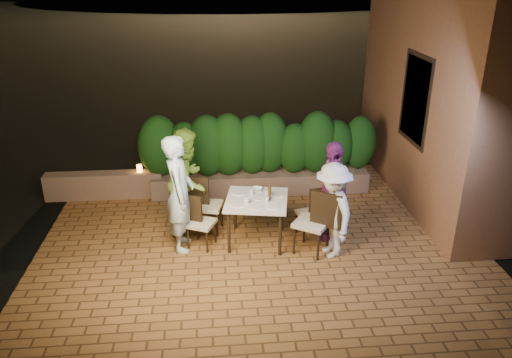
{
  "coord_description": "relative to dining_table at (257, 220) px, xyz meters",
  "views": [
    {
      "loc": [
        -0.68,
        -6.63,
        4.12
      ],
      "look_at": [
        -0.05,
        0.49,
        1.05
      ],
      "focal_mm": 35.0,
      "sensor_mm": 36.0,
      "label": 1
    }
  ],
  "objects": [
    {
      "name": "plate_nw",
      "position": [
        -0.3,
        -0.17,
        0.38
      ],
      "size": [
        0.24,
        0.24,
        0.01
      ],
      "primitive_type": "cylinder",
      "color": "white",
      "rests_on": "dining_table"
    },
    {
      "name": "ground",
      "position": [
        0.05,
        -0.39,
        -0.4
      ],
      "size": [
        400.0,
        400.0,
        0.0
      ],
      "primitive_type": "plane",
      "color": "black",
      "rests_on": "ground"
    },
    {
      "name": "beer_bottle",
      "position": [
        0.2,
        -0.02,
        0.52
      ],
      "size": [
        0.05,
        0.05,
        0.28
      ],
      "primitive_type": null,
      "color": "#4C310C",
      "rests_on": "dining_table"
    },
    {
      "name": "plate_se",
      "position": [
        0.34,
        0.13,
        0.38
      ],
      "size": [
        0.24,
        0.24,
        0.01
      ],
      "primitive_type": "cylinder",
      "color": "white",
      "rests_on": "dining_table"
    },
    {
      "name": "chair_right_front",
      "position": [
        0.81,
        -0.38,
        0.15
      ],
      "size": [
        0.67,
        0.67,
        1.04
      ],
      "primitive_type": null,
      "rotation": [
        0.0,
        0.0,
        2.56
      ],
      "color": "black",
      "rests_on": "ground"
    },
    {
      "name": "plate_centre",
      "position": [
        0.04,
        0.03,
        0.38
      ],
      "size": [
        0.21,
        0.21,
        0.01
      ],
      "primitive_type": "cylinder",
      "color": "white",
      "rests_on": "dining_table"
    },
    {
      "name": "diner_white",
      "position": [
        1.1,
        -0.5,
        0.37
      ],
      "size": [
        0.73,
        1.06,
        1.5
      ],
      "primitive_type": "imported",
      "rotation": [
        0.0,
        0.0,
        -1.37
      ],
      "color": "silver",
      "rests_on": "ground"
    },
    {
      "name": "bowl",
      "position": [
        0.04,
        0.33,
        0.4
      ],
      "size": [
        0.23,
        0.23,
        0.04
      ],
      "primitive_type": "imported",
      "rotation": [
        0.0,
        0.0,
        -0.33
      ],
      "color": "white",
      "rests_on": "dining_table"
    },
    {
      "name": "hill",
      "position": [
        2.05,
        59.61,
        -4.38
      ],
      "size": [
        52.0,
        40.0,
        22.0
      ],
      "primitive_type": "ellipsoid",
      "color": "black",
      "rests_on": "ground"
    },
    {
      "name": "building_wall",
      "position": [
        3.65,
        1.61,
        2.12
      ],
      "size": [
        1.6,
        5.0,
        5.0
      ],
      "primitive_type": "cube",
      "color": "#965D3B",
      "rests_on": "ground"
    },
    {
      "name": "diner_green",
      "position": [
        -1.08,
        0.49,
        0.51
      ],
      "size": [
        0.91,
        1.03,
        1.78
      ],
      "primitive_type": "imported",
      "rotation": [
        0.0,
        0.0,
        1.26
      ],
      "color": "#85BC3A",
      "rests_on": "ground"
    },
    {
      "name": "glass_nw",
      "position": [
        -0.17,
        -0.15,
        0.43
      ],
      "size": [
        0.07,
        0.07,
        0.12
      ],
      "primitive_type": "cylinder",
      "color": "silver",
      "rests_on": "dining_table"
    },
    {
      "name": "dining_table",
      "position": [
        0.0,
        0.0,
        0.0
      ],
      "size": [
        1.1,
        1.1,
        0.75
      ],
      "primitive_type": null,
      "rotation": [
        0.0,
        0.0,
        -0.17
      ],
      "color": "white",
      "rests_on": "ground"
    },
    {
      "name": "chair_left_front",
      "position": [
        -0.88,
        -0.08,
        0.05
      ],
      "size": [
        0.52,
        0.52,
        0.85
      ],
      "primitive_type": null,
      "rotation": [
        0.0,
        0.0,
        -0.42
      ],
      "color": "black",
      "rests_on": "ground"
    },
    {
      "name": "planter",
      "position": [
        0.25,
        1.91,
        -0.17
      ],
      "size": [
        4.2,
        0.55,
        0.4
      ],
      "primitive_type": "cube",
      "color": "brown",
      "rests_on": "ground"
    },
    {
      "name": "diner_purple",
      "position": [
        1.21,
        0.07,
        0.45
      ],
      "size": [
        0.59,
        1.02,
        1.64
      ],
      "primitive_type": "imported",
      "rotation": [
        0.0,
        0.0,
        -1.36
      ],
      "color": "#79286C",
      "rests_on": "ground"
    },
    {
      "name": "diner_blue",
      "position": [
        -1.18,
        -0.08,
        0.55
      ],
      "size": [
        0.45,
        0.68,
        1.86
      ],
      "primitive_type": "imported",
      "rotation": [
        0.0,
        0.0,
        1.58
      ],
      "color": "silver",
      "rests_on": "ground"
    },
    {
      "name": "glass_se",
      "position": [
        0.18,
        0.08,
        0.43
      ],
      "size": [
        0.06,
        0.06,
        0.11
      ],
      "primitive_type": "cylinder",
      "color": "silver",
      "rests_on": "dining_table"
    },
    {
      "name": "window_frame",
      "position": [
        2.86,
        1.11,
        1.62
      ],
      "size": [
        0.06,
        1.15,
        1.55
      ],
      "primitive_type": "cube",
      "color": "black",
      "rests_on": "building_wall"
    },
    {
      "name": "window_pane",
      "position": [
        2.87,
        1.11,
        1.62
      ],
      "size": [
        0.08,
        1.0,
        1.4
      ],
      "primitive_type": "cube",
      "color": "black",
      "rests_on": "building_wall"
    },
    {
      "name": "plate_front",
      "position": [
        -0.04,
        -0.29,
        0.38
      ],
      "size": [
        0.2,
        0.2,
        0.01
      ],
      "primitive_type": "cylinder",
      "color": "white",
      "rests_on": "dining_table"
    },
    {
      "name": "parapet_lamp",
      "position": [
        -2.06,
        1.91,
        0.2
      ],
      "size": [
        0.1,
        0.1,
        0.14
      ],
      "primitive_type": "cylinder",
      "color": "orange",
      "rests_on": "parapet"
    },
    {
      "name": "terrace_floor",
      "position": [
        0.05,
        0.11,
        -0.45
      ],
      "size": [
        7.0,
        6.0,
        0.15
      ],
      "primitive_type": "cube",
      "color": "brown",
      "rests_on": "ground"
    },
    {
      "name": "chair_left_back",
      "position": [
        -0.77,
        0.43,
        0.11
      ],
      "size": [
        0.53,
        0.53,
        0.96
      ],
      "primitive_type": null,
      "rotation": [
        0.0,
        0.0,
        -0.23
      ],
      "color": "black",
      "rests_on": "ground"
    },
    {
      "name": "glass_sw",
      "position": [
        -0.07,
        0.16,
        0.43
      ],
      "size": [
        0.06,
        0.06,
        0.11
      ],
      "primitive_type": "cylinder",
      "color": "silver",
      "rests_on": "dining_table"
    },
    {
      "name": "plate_ne",
      "position": [
        0.22,
        -0.29,
        0.38
      ],
      "size": [
        0.22,
        0.22,
        0.01
      ],
      "primitive_type": "cylinder",
      "color": "white",
      "rests_on": "dining_table"
    },
    {
      "name": "parapet",
      "position": [
        -2.75,
        1.91,
        -0.12
      ],
      "size": [
        2.2,
        0.3,
        0.5
      ],
      "primitive_type": "cube",
      "color": "brown",
      "rests_on": "ground"
    },
    {
      "name": "chair_right_back",
      "position": [
        0.88,
        0.09,
        0.04
      ],
      "size": [
        0.46,
        0.46,
        0.84
      ],
      "primitive_type": null,
      "rotation": [
        0.0,
        0.0,
        3.35
      ],
      "color": "black",
      "rests_on": "ground"
    },
    {
      "name": "glass_ne",
      "position": [
        0.15,
        -0.14,
        0.43
      ],
      "size": [
        0.06,
        0.06,
        0.1
      ],
      "primitive_type": "cylinder",
      "color": "silver",
      "rests_on": "dining_table"
    },
    {
      "name": "hedge",
      "position": [
        0.25,
        1.91,
        0.57
      ],
      "size": [
        4.0,
        0.7,
        1.1
      ],
      "primitive_type": null,
      "color": "#12390F",
      "rests_on": "planter"
    },
    {
      "name": "plate_sw",
      "position": [
        -0.27,
        0.25,
        0.38
      ],
      "size": [
        0.22,
        0.22,
        0.01
      ],
      "primitive_type": "cylinder",
      "color": "white",
      "rests_on": "dining_table"
    }
  ]
}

